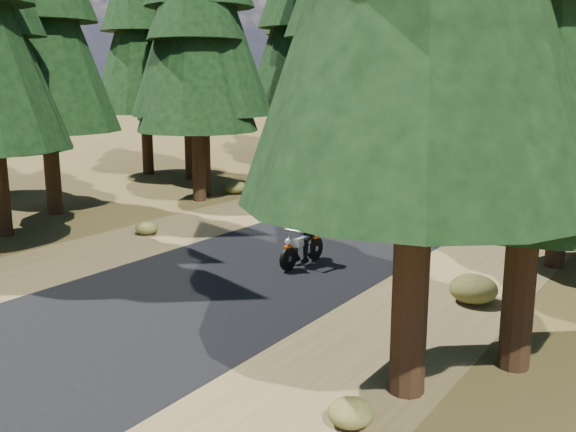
# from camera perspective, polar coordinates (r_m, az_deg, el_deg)

# --- Properties ---
(ground) EXTENTS (120.00, 120.00, 0.00)m
(ground) POSITION_cam_1_polar(r_m,az_deg,el_deg) (15.85, -3.04, -4.84)
(ground) COLOR #4B3B1A
(ground) RESTS_ON ground
(road) EXTENTS (6.00, 100.00, 0.01)m
(road) POSITION_cam_1_polar(r_m,az_deg,el_deg) (19.92, 5.64, -1.31)
(road) COLOR black
(road) RESTS_ON ground
(shoulder_l) EXTENTS (3.20, 100.00, 0.01)m
(shoulder_l) POSITION_cam_1_polar(r_m,az_deg,el_deg) (22.41, -4.76, 0.22)
(shoulder_l) COLOR brown
(shoulder_l) RESTS_ON ground
(shoulder_r) EXTENTS (3.20, 100.00, 0.01)m
(shoulder_r) POSITION_cam_1_polar(r_m,az_deg,el_deg) (18.27, 18.44, -3.14)
(shoulder_r) COLOR brown
(shoulder_r) RESTS_ON ground
(pine_forest) EXTENTS (34.59, 55.08, 16.32)m
(pine_forest) POSITION_cam_1_polar(r_m,az_deg,el_deg) (34.52, 19.29, 16.95)
(pine_forest) COLOR black
(pine_forest) RESTS_ON ground
(understory_shrubs) EXTENTS (14.77, 30.08, 0.71)m
(understory_shrubs) POSITION_cam_1_polar(r_m,az_deg,el_deg) (22.51, 14.29, 0.67)
(understory_shrubs) COLOR #474C1E
(understory_shrubs) RESTS_ON ground
(rider_lead) EXTENTS (0.61, 1.84, 1.63)m
(rider_lead) POSITION_cam_1_polar(r_m,az_deg,el_deg) (16.09, 1.26, -2.54)
(rider_lead) COLOR silver
(rider_lead) RESTS_ON road
(rider_follow) EXTENTS (0.72, 1.66, 1.43)m
(rider_follow) POSITION_cam_1_polar(r_m,az_deg,el_deg) (21.74, 2.46, 1.17)
(rider_follow) COLOR maroon
(rider_follow) RESTS_ON road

